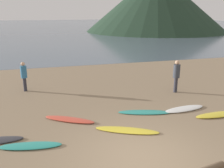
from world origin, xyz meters
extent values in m
cube|color=#8C7559|center=(0.00, 10.00, -0.10)|extent=(120.00, 120.00, 0.20)
cube|color=slate|center=(0.00, 62.86, 0.00)|extent=(140.00, 100.00, 0.01)
cone|color=#1E3323|center=(20.03, 42.35, 5.79)|extent=(28.12, 28.12, 11.57)
ellipsoid|color=teal|center=(-3.06, 1.53, 0.04)|extent=(1.99, 0.81, 0.08)
ellipsoid|color=#D84C38|center=(-1.68, 3.12, 0.05)|extent=(1.98, 1.46, 0.10)
ellipsoid|color=yellow|center=(0.17, 1.71, 0.03)|extent=(2.25, 1.42, 0.07)
ellipsoid|color=teal|center=(1.40, 3.05, 0.03)|extent=(2.24, 1.07, 0.06)
ellipsoid|color=white|center=(3.17, 2.92, 0.04)|extent=(1.97, 0.78, 0.08)
ellipsoid|color=yellow|center=(4.25, 1.99, 0.04)|extent=(2.23, 0.53, 0.09)
cylinder|color=#2D2D38|center=(-3.52, 7.43, 0.36)|extent=(0.17, 0.17, 0.72)
cylinder|color=teal|center=(-3.52, 7.43, 1.03)|extent=(0.31, 0.31, 0.63)
sphere|color=tan|center=(-3.52, 7.43, 1.45)|extent=(0.20, 0.20, 0.20)
cylinder|color=#2D2D38|center=(3.99, 5.16, 0.39)|extent=(0.19, 0.19, 0.78)
cylinder|color=#333842|center=(3.99, 5.16, 1.12)|extent=(0.34, 0.34, 0.68)
sphere|color=tan|center=(3.99, 5.16, 1.56)|extent=(0.22, 0.22, 0.22)
camera|label=1|loc=(-2.43, -5.70, 4.06)|focal=39.63mm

